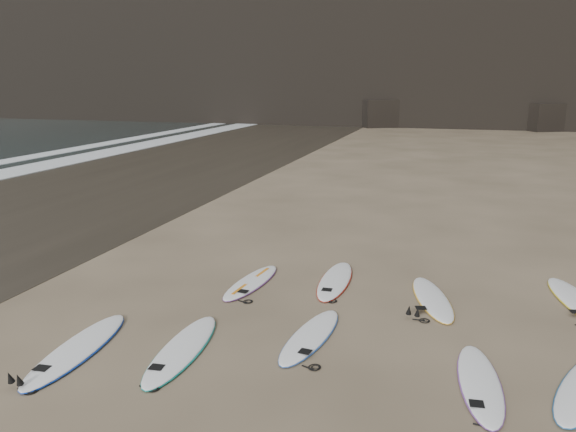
{
  "coord_description": "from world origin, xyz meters",
  "views": [
    {
      "loc": [
        1.23,
        -7.93,
        4.19
      ],
      "look_at": [
        -1.96,
        2.7,
        1.5
      ],
      "focal_mm": 35.0,
      "sensor_mm": 36.0,
      "label": 1
    }
  ],
  "objects_px": {
    "surfboard_0": "(78,348)",
    "surfboard_5": "(251,282)",
    "surfboard_1": "(182,348)",
    "surfboard_2": "(311,335)",
    "surfboard_3": "(480,382)",
    "surfboard_6": "(335,280)",
    "surfboard_7": "(432,298)"
  },
  "relations": [
    {
      "from": "surfboard_0",
      "to": "surfboard_5",
      "type": "distance_m",
      "value": 3.98
    },
    {
      "from": "surfboard_1",
      "to": "surfboard_3",
      "type": "relative_size",
      "value": 1.11
    },
    {
      "from": "surfboard_3",
      "to": "surfboard_5",
      "type": "bearing_deg",
      "value": 141.83
    },
    {
      "from": "surfboard_5",
      "to": "surfboard_2",
      "type": "bearing_deg",
      "value": -43.51
    },
    {
      "from": "surfboard_0",
      "to": "surfboard_2",
      "type": "relative_size",
      "value": 1.17
    },
    {
      "from": "surfboard_0",
      "to": "surfboard_2",
      "type": "bearing_deg",
      "value": 19.92
    },
    {
      "from": "surfboard_3",
      "to": "surfboard_5",
      "type": "relative_size",
      "value": 1.0
    },
    {
      "from": "surfboard_1",
      "to": "surfboard_0",
      "type": "bearing_deg",
      "value": -167.49
    },
    {
      "from": "surfboard_3",
      "to": "surfboard_2",
      "type": "bearing_deg",
      "value": 158.58
    },
    {
      "from": "surfboard_2",
      "to": "surfboard_3",
      "type": "xyz_separation_m",
      "value": [
        2.67,
        -0.76,
        0.0
      ]
    },
    {
      "from": "surfboard_5",
      "to": "surfboard_3",
      "type": "bearing_deg",
      "value": -27.02
    },
    {
      "from": "surfboard_1",
      "to": "surfboard_3",
      "type": "xyz_separation_m",
      "value": [
        4.5,
        0.29,
        -0.0
      ]
    },
    {
      "from": "surfboard_1",
      "to": "surfboard_5",
      "type": "distance_m",
      "value": 3.17
    },
    {
      "from": "surfboard_2",
      "to": "surfboard_7",
      "type": "bearing_deg",
      "value": 57.46
    },
    {
      "from": "surfboard_6",
      "to": "surfboard_7",
      "type": "xyz_separation_m",
      "value": [
        2.04,
        -0.45,
        -0.0
      ]
    },
    {
      "from": "surfboard_6",
      "to": "surfboard_0",
      "type": "bearing_deg",
      "value": -129.34
    },
    {
      "from": "surfboard_1",
      "to": "surfboard_3",
      "type": "height_order",
      "value": "surfboard_1"
    },
    {
      "from": "surfboard_3",
      "to": "surfboard_0",
      "type": "bearing_deg",
      "value": -178.42
    },
    {
      "from": "surfboard_1",
      "to": "surfboard_5",
      "type": "height_order",
      "value": "surfboard_1"
    },
    {
      "from": "surfboard_0",
      "to": "surfboard_3",
      "type": "height_order",
      "value": "surfboard_0"
    },
    {
      "from": "surfboard_5",
      "to": "surfboard_6",
      "type": "bearing_deg",
      "value": 25.54
    },
    {
      "from": "surfboard_1",
      "to": "surfboard_6",
      "type": "xyz_separation_m",
      "value": [
        1.67,
        3.78,
        -0.0
      ]
    },
    {
      "from": "surfboard_7",
      "to": "surfboard_6",
      "type": "bearing_deg",
      "value": 151.96
    },
    {
      "from": "surfboard_2",
      "to": "surfboard_5",
      "type": "distance_m",
      "value": 2.81
    },
    {
      "from": "surfboard_1",
      "to": "surfboard_3",
      "type": "bearing_deg",
      "value": -0.42
    },
    {
      "from": "surfboard_0",
      "to": "surfboard_6",
      "type": "xyz_separation_m",
      "value": [
        3.27,
        4.26,
        -0.0
      ]
    },
    {
      "from": "surfboard_2",
      "to": "surfboard_3",
      "type": "distance_m",
      "value": 2.77
    },
    {
      "from": "surfboard_0",
      "to": "surfboard_7",
      "type": "relative_size",
      "value": 1.13
    },
    {
      "from": "surfboard_3",
      "to": "surfboard_6",
      "type": "xyz_separation_m",
      "value": [
        -2.83,
        3.49,
        0.0
      ]
    },
    {
      "from": "surfboard_0",
      "to": "surfboard_1",
      "type": "xyz_separation_m",
      "value": [
        1.59,
        0.48,
        -0.0
      ]
    },
    {
      "from": "surfboard_6",
      "to": "surfboard_1",
      "type": "bearing_deg",
      "value": -115.7
    },
    {
      "from": "surfboard_2",
      "to": "surfboard_6",
      "type": "distance_m",
      "value": 2.74
    }
  ]
}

